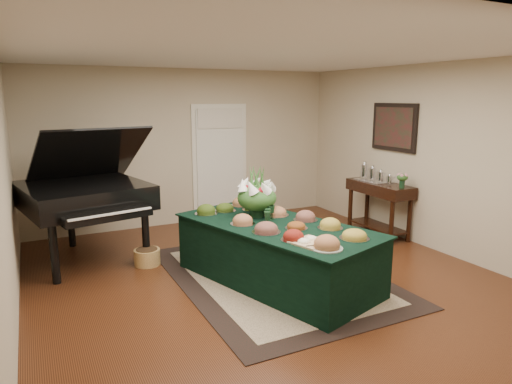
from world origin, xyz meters
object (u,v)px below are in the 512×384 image
buffet_table (276,253)px  grand_piano (84,194)px  floral_centerpiece (257,193)px  mahogany_sideboard (379,195)px

buffet_table → grand_piano: (-1.94, 1.89, 0.56)m
floral_centerpiece → grand_piano: 2.39m
buffet_table → mahogany_sideboard: bearing=21.5°
buffet_table → grand_piano: grand_piano is taller
grand_piano → mahogany_sideboard: (4.38, -0.93, -0.26)m
buffet_table → floral_centerpiece: floral_centerpiece is taller
buffet_table → grand_piano: 2.76m
grand_piano → floral_centerpiece: bearing=-37.4°
buffet_table → grand_piano: bearing=135.8°
floral_centerpiece → mahogany_sideboard: size_ratio=0.44×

